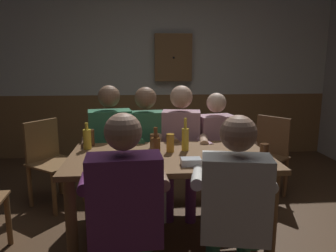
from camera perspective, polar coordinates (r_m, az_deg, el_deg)
ground_plane at (r=2.81m, az=0.35°, el=-20.26°), size 6.53×6.53×0.00m
back_wall_upper at (r=5.05m, az=-2.33°, el=13.87°), size 5.44×0.12×1.45m
back_wall_wainscot at (r=5.14m, az=-2.22°, el=0.22°), size 5.44×0.12×0.97m
dining_table at (r=2.55m, az=0.34°, el=-7.71°), size 1.57×0.85×0.76m
person_0 at (r=3.18m, az=-10.12°, el=-3.05°), size 0.59×0.59×1.26m
person_1 at (r=3.15m, az=-3.71°, el=-3.32°), size 0.54×0.56×1.24m
person_2 at (r=3.18m, az=2.30°, el=-2.98°), size 0.55×0.57×1.25m
person_3 at (r=3.25m, az=8.98°, el=-3.60°), size 0.54×0.58×1.17m
person_4 at (r=1.93m, az=-7.68°, el=-13.47°), size 0.57×0.54×1.21m
person_5 at (r=2.00m, az=11.69°, el=-12.95°), size 0.57×0.58×1.19m
chair_empty_near_left at (r=3.57m, az=-20.22°, el=-5.63°), size 0.62×0.62×0.88m
chair_empty_far_end at (r=3.72m, az=17.11°, el=-4.77°), size 0.62×0.62×0.88m
table_candle at (r=2.63m, az=11.59°, el=-3.78°), size 0.04×0.04×0.08m
condiment_caddy at (r=2.27m, az=4.11°, el=-6.38°), size 0.14×0.10×0.05m
plate_0 at (r=2.34m, az=-8.00°, el=-6.39°), size 0.24×0.24×0.01m
bottle_0 at (r=2.48m, az=-2.21°, el=-3.49°), size 0.07×0.07×0.23m
bottle_1 at (r=2.75m, az=-14.23°, el=-2.19°), size 0.07×0.07×0.22m
bottle_2 at (r=2.62m, az=3.09°, el=-2.22°), size 0.06×0.06×0.27m
pint_glass_0 at (r=2.87m, az=-13.73°, el=-2.01°), size 0.08×0.08×0.14m
pint_glass_1 at (r=2.72m, az=-2.40°, el=-2.67°), size 0.08×0.08×0.12m
pint_glass_2 at (r=2.53m, az=16.76°, el=-4.29°), size 0.06×0.06×0.11m
pint_glass_3 at (r=2.58m, az=0.41°, el=-3.04°), size 0.06×0.06×0.15m
pint_glass_4 at (r=2.79m, az=-7.74°, el=-2.17°), size 0.08×0.08×0.14m
wall_dart_cabinet at (r=4.93m, az=0.93°, el=12.09°), size 0.56×0.15×0.70m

